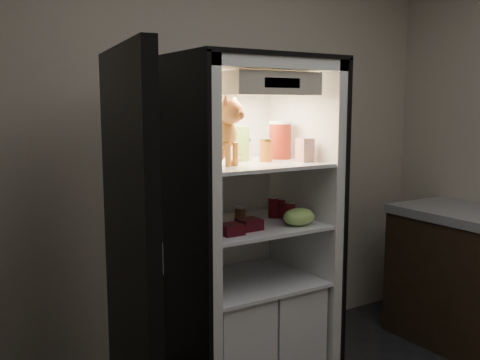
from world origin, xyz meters
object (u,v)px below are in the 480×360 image
(soda_can_b, at_px, (280,208))
(salsa_jar, at_px, (266,150))
(soda_can_a, at_px, (274,207))
(condiment_jar, at_px, (240,214))
(refrigerator, at_px, (244,246))
(tabby_cat, at_px, (217,139))
(berry_box_left, at_px, (231,229))
(cream_carton, at_px, (305,150))
(mayo_tub, at_px, (243,149))
(grape_bag, at_px, (299,217))
(soda_can_c, at_px, (290,212))
(pepper_jar, at_px, (280,140))
(parmesan_shaker, at_px, (243,144))
(berry_box_right, at_px, (249,224))

(soda_can_b, bearing_deg, salsa_jar, -157.48)
(soda_can_a, relative_size, condiment_jar, 1.42)
(soda_can_b, xyz_separation_m, condiment_jar, (-0.26, 0.03, -0.01))
(refrigerator, distance_m, soda_can_b, 0.32)
(tabby_cat, bearing_deg, refrigerator, -1.21)
(tabby_cat, bearing_deg, berry_box_left, -112.54)
(cream_carton, height_order, berry_box_left, cream_carton)
(soda_can_a, bearing_deg, mayo_tub, 165.10)
(condiment_jar, relative_size, grape_bag, 0.44)
(tabby_cat, relative_size, soda_can_a, 3.08)
(soda_can_c, distance_m, berry_box_left, 0.47)
(pepper_jar, bearing_deg, cream_carton, -85.12)
(soda_can_a, xyz_separation_m, condiment_jar, (-0.23, 0.02, -0.02))
(soda_can_a, height_order, soda_can_c, soda_can_a)
(salsa_jar, distance_m, soda_can_c, 0.39)
(pepper_jar, bearing_deg, salsa_jar, -152.00)
(tabby_cat, xyz_separation_m, mayo_tub, (0.24, 0.12, -0.08))
(condiment_jar, bearing_deg, salsa_jar, -39.91)
(parmesan_shaker, xyz_separation_m, soda_can_c, (0.22, -0.17, -0.39))
(condiment_jar, bearing_deg, berry_box_left, -130.41)
(parmesan_shaker, relative_size, berry_box_left, 1.79)
(parmesan_shaker, bearing_deg, grape_bag, -55.20)
(cream_carton, bearing_deg, soda_can_b, 99.22)
(tabby_cat, distance_m, salsa_jar, 0.33)
(soda_can_a, bearing_deg, cream_carton, -71.60)
(parmesan_shaker, height_order, mayo_tub, parmesan_shaker)
(soda_can_b, bearing_deg, tabby_cat, -173.16)
(mayo_tub, distance_m, condiment_jar, 0.38)
(mayo_tub, relative_size, grape_bag, 0.66)
(grape_bag, bearing_deg, parmesan_shaker, 124.80)
(refrigerator, bearing_deg, soda_can_a, -0.41)
(grape_bag, bearing_deg, berry_box_right, 167.65)
(soda_can_c, relative_size, berry_box_right, 0.95)
(parmesan_shaker, relative_size, soda_can_b, 1.76)
(refrigerator, relative_size, soda_can_c, 16.83)
(refrigerator, height_order, cream_carton, refrigerator)
(mayo_tub, distance_m, soda_can_c, 0.45)
(salsa_jar, relative_size, cream_carton, 0.97)
(condiment_jar, bearing_deg, soda_can_a, -4.19)
(refrigerator, bearing_deg, salsa_jar, -39.19)
(salsa_jar, bearing_deg, cream_carton, -34.53)
(soda_can_c, distance_m, berry_box_right, 0.32)
(refrigerator, distance_m, mayo_tub, 0.57)
(parmesan_shaker, height_order, salsa_jar, parmesan_shaker)
(soda_can_a, bearing_deg, berry_box_left, -152.18)
(soda_can_b, bearing_deg, berry_box_right, -152.94)
(soda_can_c, height_order, berry_box_right, soda_can_c)
(pepper_jar, xyz_separation_m, condiment_jar, (-0.28, 0.01, -0.42))
(refrigerator, xyz_separation_m, berry_box_right, (-0.08, -0.19, 0.18))
(mayo_tub, relative_size, berry_box_left, 1.16)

